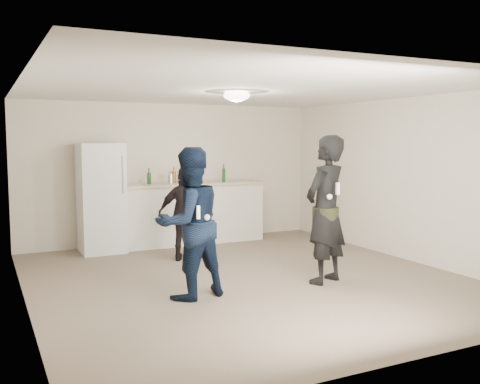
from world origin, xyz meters
name	(u,v)px	position (x,y,z in m)	size (l,w,h in m)	color
floor	(247,279)	(0.00, 0.00, 0.00)	(6.00, 6.00, 0.00)	#6B5B4C
ceiling	(247,90)	(0.00, 0.00, 2.50)	(6.00, 6.00, 0.00)	silver
wall_back	(172,173)	(0.00, 3.00, 1.25)	(6.00, 6.00, 0.00)	beige
wall_front	(412,214)	(0.00, -3.00, 1.25)	(6.00, 6.00, 0.00)	beige
wall_left	(22,195)	(-2.75, 0.00, 1.25)	(6.00, 6.00, 0.00)	beige
wall_right	(406,179)	(2.75, 0.00, 1.25)	(6.00, 6.00, 0.00)	beige
counter	(192,214)	(0.25, 2.67, 0.53)	(2.60, 0.56, 1.05)	silver
counter_top	(192,184)	(0.25, 2.67, 1.07)	(2.68, 0.64, 0.04)	beige
fridge	(101,198)	(-1.37, 2.60, 0.90)	(0.70, 0.70, 1.80)	white
fridge_handle	(123,175)	(-1.09, 2.23, 1.30)	(0.02, 0.02, 0.60)	silver
ceiling_dome	(237,95)	(0.00, 0.30, 2.45)	(0.36, 0.36, 0.16)	white
shaker	(171,179)	(-0.17, 2.59, 1.18)	(0.08, 0.08, 0.17)	#B5B5B9
man	(189,223)	(-0.99, -0.47, 0.89)	(0.86, 0.67, 1.77)	#0E203E
woman	(326,210)	(0.83, -0.61, 0.96)	(0.70, 0.46, 1.91)	black
camo_shorts	(325,218)	(0.83, -0.61, 0.85)	(0.34, 0.34, 0.28)	#2B3217
spectator	(186,214)	(-0.34, 1.40, 0.72)	(0.84, 0.35, 1.44)	black
remote_man	(198,212)	(-0.99, -0.75, 1.05)	(0.04, 0.04, 0.15)	white
nunchuk_man	(207,217)	(-0.87, -0.72, 0.98)	(0.07, 0.07, 0.07)	white
remote_woman	(338,189)	(0.83, -0.86, 1.25)	(0.04, 0.04, 0.15)	white
nunchuk_woman	(330,197)	(0.73, -0.83, 1.15)	(0.07, 0.07, 0.07)	white
bottle_cluster	(186,177)	(0.14, 2.70, 1.20)	(1.43, 0.32, 0.25)	#904314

